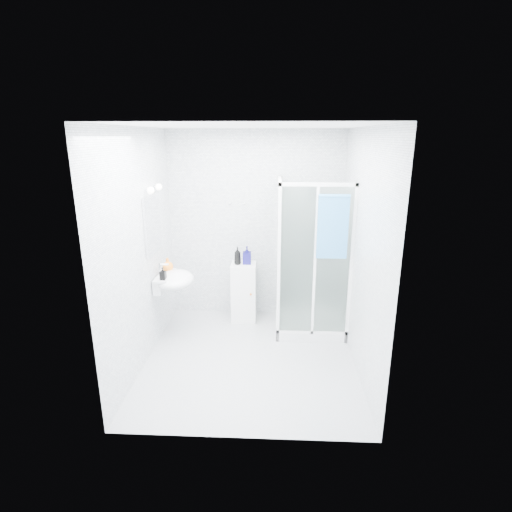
# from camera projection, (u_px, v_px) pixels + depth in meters

# --- Properties ---
(room) EXTENTS (2.40, 2.60, 2.60)m
(room) POSITION_uv_depth(u_px,v_px,m) (250.00, 252.00, 4.32)
(room) COLOR white
(room) RESTS_ON ground
(shower_enclosure) EXTENTS (0.90, 0.95, 2.00)m
(shower_enclosure) POSITION_uv_depth(u_px,v_px,m) (304.00, 298.00, 5.27)
(shower_enclosure) COLOR white
(shower_enclosure) RESTS_ON ground
(wall_basin) EXTENTS (0.46, 0.56, 0.35)m
(wall_basin) POSITION_uv_depth(u_px,v_px,m) (173.00, 280.00, 4.94)
(wall_basin) COLOR white
(wall_basin) RESTS_ON ground
(mirror) EXTENTS (0.02, 0.60, 0.70)m
(mirror) POSITION_uv_depth(u_px,v_px,m) (153.00, 224.00, 4.75)
(mirror) COLOR white
(mirror) RESTS_ON room
(vanity_lights) EXTENTS (0.10, 0.40, 0.08)m
(vanity_lights) POSITION_uv_depth(u_px,v_px,m) (154.00, 189.00, 4.62)
(vanity_lights) COLOR silver
(vanity_lights) RESTS_ON room
(wall_hooks) EXTENTS (0.23, 0.06, 0.03)m
(wall_hooks) POSITION_uv_depth(u_px,v_px,m) (237.00, 204.00, 5.44)
(wall_hooks) COLOR silver
(wall_hooks) RESTS_ON room
(storage_cabinet) EXTENTS (0.34, 0.37, 0.83)m
(storage_cabinet) POSITION_uv_depth(u_px,v_px,m) (244.00, 292.00, 5.57)
(storage_cabinet) COLOR white
(storage_cabinet) RESTS_ON ground
(hand_towel) EXTENTS (0.35, 0.05, 0.75)m
(hand_towel) POSITION_uv_depth(u_px,v_px,m) (333.00, 225.00, 4.56)
(hand_towel) COLOR #3586CB
(hand_towel) RESTS_ON shower_enclosure
(shampoo_bottle_a) EXTENTS (0.12, 0.12, 0.24)m
(shampoo_bottle_a) POSITION_uv_depth(u_px,v_px,m) (237.00, 256.00, 5.41)
(shampoo_bottle_a) COLOR black
(shampoo_bottle_a) RESTS_ON storage_cabinet
(shampoo_bottle_b) EXTENTS (0.11, 0.12, 0.25)m
(shampoo_bottle_b) POSITION_uv_depth(u_px,v_px,m) (247.00, 255.00, 5.44)
(shampoo_bottle_b) COLOR #120F5A
(shampoo_bottle_b) RESTS_ON storage_cabinet
(soap_dispenser_orange) EXTENTS (0.17, 0.17, 0.17)m
(soap_dispenser_orange) POSITION_uv_depth(u_px,v_px,m) (168.00, 265.00, 5.03)
(soap_dispenser_orange) COLOR orange
(soap_dispenser_orange) RESTS_ON wall_basin
(soap_dispenser_black) EXTENTS (0.07, 0.08, 0.15)m
(soap_dispenser_black) POSITION_uv_depth(u_px,v_px,m) (163.00, 274.00, 4.73)
(soap_dispenser_black) COLOR black
(soap_dispenser_black) RESTS_ON wall_basin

